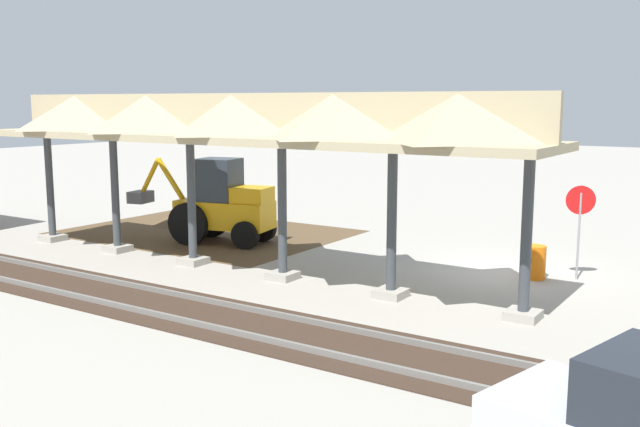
# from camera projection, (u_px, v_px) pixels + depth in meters

# --- Properties ---
(ground_plane) EXTENTS (120.00, 120.00, 0.00)m
(ground_plane) POSITION_uv_depth(u_px,v_px,m) (504.00, 273.00, 19.64)
(ground_plane) COLOR #9E998E
(dirt_work_zone) EXTENTS (9.66, 7.00, 0.01)m
(dirt_work_zone) POSITION_uv_depth(u_px,v_px,m) (206.00, 232.00, 25.71)
(dirt_work_zone) COLOR brown
(dirt_work_zone) RESTS_ON ground
(platform_canopy) EXTENTS (17.33, 3.20, 4.90)m
(platform_canopy) POSITION_uv_depth(u_px,v_px,m) (233.00, 121.00, 19.18)
(platform_canopy) COLOR #9E998E
(platform_canopy) RESTS_ON ground
(rail_tracks) EXTENTS (60.00, 2.58, 0.15)m
(rail_tracks) POSITION_uv_depth(u_px,v_px,m) (371.00, 350.00, 13.45)
(rail_tracks) COLOR slate
(rail_tracks) RESTS_ON ground
(stop_sign) EXTENTS (0.70, 0.35, 2.51)m
(stop_sign) POSITION_uv_depth(u_px,v_px,m) (580.00, 212.00, 18.65)
(stop_sign) COLOR gray
(stop_sign) RESTS_ON ground
(backhoe) EXTENTS (5.30, 2.31, 2.82)m
(backhoe) POSITION_uv_depth(u_px,v_px,m) (221.00, 205.00, 23.69)
(backhoe) COLOR orange
(backhoe) RESTS_ON ground
(dirt_mound) EXTENTS (5.73, 5.73, 1.33)m
(dirt_mound) POSITION_uv_depth(u_px,v_px,m) (189.00, 223.00, 27.59)
(dirt_mound) COLOR brown
(dirt_mound) RESTS_ON ground
(traffic_barrel) EXTENTS (0.56, 0.56, 0.90)m
(traffic_barrel) POSITION_uv_depth(u_px,v_px,m) (535.00, 262.00, 18.93)
(traffic_barrel) COLOR orange
(traffic_barrel) RESTS_ON ground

